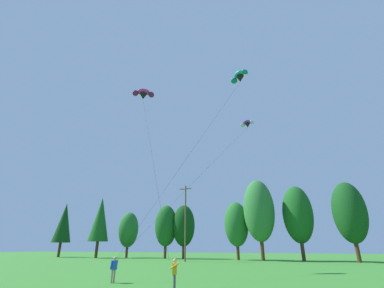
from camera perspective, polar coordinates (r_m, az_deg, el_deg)
The scene contains 15 objects.
treeline_tree_a at distance 76.79m, azimuth -25.88°, elevation -15.01°, with size 4.41×4.41×12.78m.
treeline_tree_b at distance 68.01m, azimuth -19.15°, elevation -15.04°, with size 4.55×4.55×13.39m.
treeline_tree_c at distance 67.32m, azimuth -13.52°, elevation -17.49°, with size 4.53×4.53×10.11m.
treeline_tree_d at distance 61.21m, azimuth -5.63°, elevation -17.09°, with size 4.79×4.79×11.06m.
treeline_tree_e at distance 60.17m, azimuth -1.79°, elevation -17.15°, with size 4.77×4.77×10.98m.
treeline_tree_f at distance 55.58m, azimuth 9.54°, elevation -16.63°, with size 4.72×4.72×10.83m.
treeline_tree_g at distance 53.42m, azimuth 14.20°, elevation -13.66°, with size 5.74×5.74×14.59m.
treeline_tree_h at distance 54.54m, azimuth 21.81°, elevation -13.85°, with size 5.37×5.37×13.21m.
treeline_tree_i at distance 53.10m, azimuth 30.79°, elevation -12.49°, with size 5.27×5.27×12.86m.
utility_pole at distance 48.57m, azimuth -1.44°, elevation -16.09°, with size 2.20×0.26×12.87m.
kite_flyer_near at distance 21.31m, azimuth -16.49°, elevation -24.12°, with size 0.36×0.60×1.69m.
kite_flyer_mid at distance 17.12m, azimuth -3.77°, elevation -25.71°, with size 0.68×0.70×1.69m.
parafoil_kite_high_purple at distance 41.19m, azimuth 11.80°, elevation 4.27°, with size 9.15×20.38×19.19m.
parafoil_kite_mid_magenta at distance 38.21m, azimuth -10.43°, elevation 10.52°, with size 11.63×13.31×21.42m.
parafoil_kite_far_teal at distance 36.35m, azimuth 10.19°, elevation 14.09°, with size 9.83×13.37×22.72m.
Camera 1 is at (8.58, 3.14, 2.34)m, focal length 24.76 mm.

